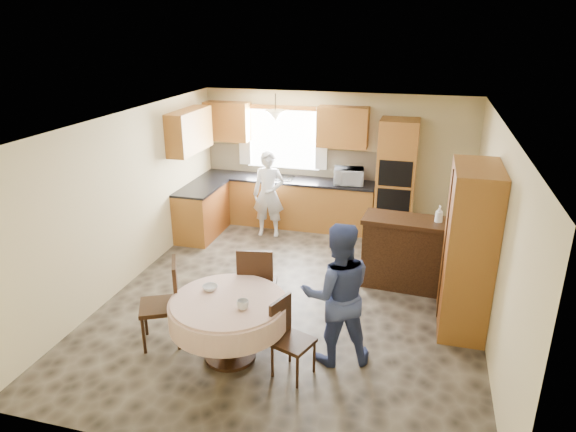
# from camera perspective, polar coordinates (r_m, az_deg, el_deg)

# --- Properties ---
(floor) EXTENTS (5.00, 6.00, 0.01)m
(floor) POSITION_cam_1_polar(r_m,az_deg,el_deg) (7.36, 0.73, -9.01)
(floor) COLOR brown
(floor) RESTS_ON ground
(ceiling) EXTENTS (5.00, 6.00, 0.01)m
(ceiling) POSITION_cam_1_polar(r_m,az_deg,el_deg) (6.50, 0.83, 10.53)
(ceiling) COLOR white
(ceiling) RESTS_ON wall_back
(wall_back) EXTENTS (5.00, 0.02, 2.50)m
(wall_back) POSITION_cam_1_polar(r_m,az_deg,el_deg) (9.64, 5.25, 6.17)
(wall_back) COLOR #D0BE85
(wall_back) RESTS_ON floor
(wall_front) EXTENTS (5.00, 0.02, 2.50)m
(wall_front) POSITION_cam_1_polar(r_m,az_deg,el_deg) (4.29, -9.52, -13.48)
(wall_front) COLOR #D0BE85
(wall_front) RESTS_ON floor
(wall_left) EXTENTS (0.02, 6.00, 2.50)m
(wall_left) POSITION_cam_1_polar(r_m,az_deg,el_deg) (7.80, -17.32, 1.82)
(wall_left) COLOR #D0BE85
(wall_left) RESTS_ON floor
(wall_right) EXTENTS (0.02, 6.00, 2.50)m
(wall_right) POSITION_cam_1_polar(r_m,az_deg,el_deg) (6.71, 21.95, -1.81)
(wall_right) COLOR #D0BE85
(wall_right) RESTS_ON floor
(window) EXTENTS (1.40, 0.03, 1.10)m
(window) POSITION_cam_1_polar(r_m,az_deg,el_deg) (9.75, -0.56, 8.54)
(window) COLOR white
(window) RESTS_ON wall_back
(curtain_left) EXTENTS (0.22, 0.02, 1.15)m
(curtain_left) POSITION_cam_1_polar(r_m,az_deg,el_deg) (9.92, -4.87, 8.97)
(curtain_left) COLOR white
(curtain_left) RESTS_ON wall_back
(curtain_right) EXTENTS (0.22, 0.02, 1.15)m
(curtain_right) POSITION_cam_1_polar(r_m,az_deg,el_deg) (9.52, 3.75, 8.51)
(curtain_right) COLOR white
(curtain_right) RESTS_ON wall_back
(base_cab_back) EXTENTS (3.30, 0.60, 0.88)m
(base_cab_back) POSITION_cam_1_polar(r_m,az_deg,el_deg) (9.76, -0.13, 1.49)
(base_cab_back) COLOR #AA752D
(base_cab_back) RESTS_ON floor
(counter_back) EXTENTS (3.30, 0.64, 0.04)m
(counter_back) POSITION_cam_1_polar(r_m,az_deg,el_deg) (9.62, -0.14, 4.08)
(counter_back) COLOR black
(counter_back) RESTS_ON base_cab_back
(base_cab_left) EXTENTS (0.60, 1.20, 0.88)m
(base_cab_left) POSITION_cam_1_polar(r_m,az_deg,el_deg) (9.41, -9.55, 0.44)
(base_cab_left) COLOR #AA752D
(base_cab_left) RESTS_ON floor
(counter_left) EXTENTS (0.64, 1.20, 0.04)m
(counter_left) POSITION_cam_1_polar(r_m,az_deg,el_deg) (9.26, -9.72, 3.11)
(counter_left) COLOR black
(counter_left) RESTS_ON base_cab_left
(backsplash) EXTENTS (3.30, 0.02, 0.55)m
(backsplash) POSITION_cam_1_polar(r_m,az_deg,el_deg) (9.82, 0.31, 6.11)
(backsplash) COLOR beige
(backsplash) RESTS_ON wall_back
(wall_cab_left) EXTENTS (0.85, 0.33, 0.72)m
(wall_cab_left) POSITION_cam_1_polar(r_m,az_deg,el_deg) (9.89, -6.77, 10.40)
(wall_cab_left) COLOR #B0762C
(wall_cab_left) RESTS_ON wall_back
(wall_cab_right) EXTENTS (0.90, 0.33, 0.72)m
(wall_cab_right) POSITION_cam_1_polar(r_m,az_deg,el_deg) (9.31, 6.12, 9.80)
(wall_cab_right) COLOR #B0762C
(wall_cab_right) RESTS_ON wall_back
(wall_cab_side) EXTENTS (0.33, 1.20, 0.72)m
(wall_cab_side) POSITION_cam_1_polar(r_m,az_deg,el_deg) (9.07, -10.89, 9.26)
(wall_cab_side) COLOR #B0762C
(wall_cab_side) RESTS_ON wall_left
(oven_tower) EXTENTS (0.66, 0.62, 2.12)m
(oven_tower) POSITION_cam_1_polar(r_m,az_deg,el_deg) (9.27, 11.90, 4.00)
(oven_tower) COLOR #AA752D
(oven_tower) RESTS_ON floor
(oven_upper) EXTENTS (0.56, 0.01, 0.45)m
(oven_upper) POSITION_cam_1_polar(r_m,az_deg,el_deg) (8.91, 11.84, 4.62)
(oven_upper) COLOR black
(oven_upper) RESTS_ON oven_tower
(oven_lower) EXTENTS (0.56, 0.01, 0.45)m
(oven_lower) POSITION_cam_1_polar(r_m,az_deg,el_deg) (9.06, 11.62, 1.58)
(oven_lower) COLOR black
(oven_lower) RESTS_ON oven_tower
(pendant) EXTENTS (0.36, 0.36, 0.18)m
(pendant) POSITION_cam_1_polar(r_m,az_deg,el_deg) (9.20, -1.39, 11.11)
(pendant) COLOR beige
(pendant) RESTS_ON ceiling
(sideboard) EXTENTS (1.42, 0.67, 0.99)m
(sideboard) POSITION_cam_1_polar(r_m,az_deg,el_deg) (7.64, 13.38, -4.28)
(sideboard) COLOR #371F0F
(sideboard) RESTS_ON floor
(space_heater) EXTENTS (0.45, 0.36, 0.55)m
(space_heater) POSITION_cam_1_polar(r_m,az_deg,el_deg) (8.07, 16.92, -4.95)
(space_heater) COLOR black
(space_heater) RESTS_ON floor
(cupboard) EXTENTS (0.55, 1.10, 2.09)m
(cupboard) POSITION_cam_1_polar(r_m,az_deg,el_deg) (6.66, 19.42, -3.52)
(cupboard) COLOR #AA752D
(cupboard) RESTS_ON floor
(dining_table) EXTENTS (1.33, 1.33, 0.76)m
(dining_table) POSITION_cam_1_polar(r_m,az_deg,el_deg) (5.90, -6.63, -10.63)
(dining_table) COLOR #371F0F
(dining_table) RESTS_ON floor
(chair_left) EXTENTS (0.61, 0.61, 1.06)m
(chair_left) POSITION_cam_1_polar(r_m,az_deg,el_deg) (6.31, -13.36, -8.93)
(chair_left) COLOR #371F0F
(chair_left) RESTS_ON floor
(chair_back) EXTENTS (0.55, 0.55, 1.08)m
(chair_back) POSITION_cam_1_polar(r_m,az_deg,el_deg) (6.50, -3.52, -7.31)
(chair_back) COLOR #371F0F
(chair_back) RESTS_ON floor
(chair_right) EXTENTS (0.49, 0.49, 0.89)m
(chair_right) POSITION_cam_1_polar(r_m,az_deg,el_deg) (5.69, 0.00, -12.97)
(chair_right) COLOR #371F0F
(chair_right) RESTS_ON floor
(framed_picture) EXTENTS (0.06, 0.56, 0.46)m
(framed_picture) POSITION_cam_1_polar(r_m,az_deg,el_deg) (7.18, 21.56, 2.47)
(framed_picture) COLOR gold
(framed_picture) RESTS_ON wall_right
(microwave) EXTENTS (0.57, 0.43, 0.29)m
(microwave) POSITION_cam_1_polar(r_m,az_deg,el_deg) (9.30, 6.75, 4.41)
(microwave) COLOR silver
(microwave) RESTS_ON counter_back
(person_sink) EXTENTS (0.61, 0.44, 1.56)m
(person_sink) POSITION_cam_1_polar(r_m,az_deg,el_deg) (9.18, -2.17, 2.44)
(person_sink) COLOR silver
(person_sink) RESTS_ON floor
(person_dining) EXTENTS (0.98, 0.87, 1.68)m
(person_dining) POSITION_cam_1_polar(r_m,az_deg,el_deg) (5.75, 5.47, -8.62)
(person_dining) COLOR navy
(person_dining) RESTS_ON floor
(bowl_sideboard) EXTENTS (0.22, 0.22, 0.05)m
(bowl_sideboard) POSITION_cam_1_polar(r_m,az_deg,el_deg) (7.45, 11.88, -0.48)
(bowl_sideboard) COLOR #B2B2B2
(bowl_sideboard) RESTS_ON sideboard
(bottle_sideboard) EXTENTS (0.14, 0.14, 0.30)m
(bottle_sideboard) POSITION_cam_1_polar(r_m,az_deg,el_deg) (7.41, 16.43, 0.01)
(bottle_sideboard) COLOR silver
(bottle_sideboard) RESTS_ON sideboard
(cup_table) EXTENTS (0.14, 0.14, 0.10)m
(cup_table) POSITION_cam_1_polar(r_m,az_deg,el_deg) (5.60, -5.04, -9.80)
(cup_table) COLOR #B2B2B2
(cup_table) RESTS_ON dining_table
(bowl_table) EXTENTS (0.20, 0.20, 0.05)m
(bowl_table) POSITION_cam_1_polar(r_m,az_deg,el_deg) (6.02, -8.66, -7.89)
(bowl_table) COLOR #B2B2B2
(bowl_table) RESTS_ON dining_table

